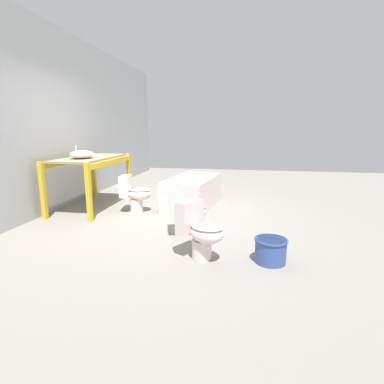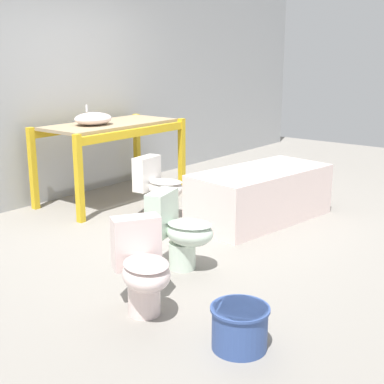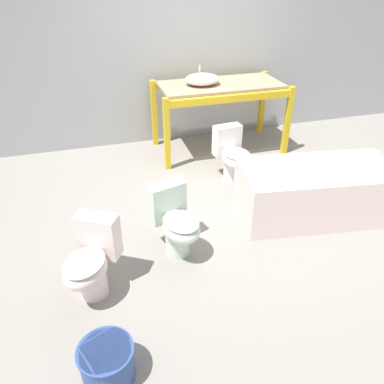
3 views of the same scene
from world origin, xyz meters
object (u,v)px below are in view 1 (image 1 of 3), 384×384
object	(u,v)px
toilet_extra	(186,211)
bucket_white	(271,250)
sink_basin	(82,154)
bathtub_main	(193,189)
toilet_near	(200,231)
toilet_far	(135,193)

from	to	relation	value
toilet_extra	bucket_white	size ratio (longest dim) A/B	1.78
toilet_extra	bucket_white	distance (m)	1.31
sink_basin	toilet_extra	xyz separation A→B (m)	(-0.87, -2.00, -0.68)
bucket_white	bathtub_main	bearing A→B (deg)	28.93
toilet_near	toilet_far	xyz separation A→B (m)	(1.73, 1.42, 0.00)
bathtub_main	toilet_extra	bearing A→B (deg)	-165.13
sink_basin	toilet_near	xyz separation A→B (m)	(-1.62, -2.31, -0.68)
toilet_far	bucket_white	world-z (taller)	toilet_far
toilet_extra	bathtub_main	bearing A→B (deg)	-8.78
toilet_far	toilet_extra	size ratio (longest dim) A/B	1.00
sink_basin	bathtub_main	xyz separation A→B (m)	(0.67, -1.83, -0.69)
bathtub_main	toilet_far	world-z (taller)	toilet_far
toilet_far	toilet_extra	xyz separation A→B (m)	(-0.98, -1.11, 0.00)
toilet_extra	bucket_white	bearing A→B (deg)	-139.27
bathtub_main	toilet_near	distance (m)	2.34
sink_basin	toilet_far	bearing A→B (deg)	-82.94
sink_basin	bathtub_main	size ratio (longest dim) A/B	0.27
toilet_far	bucket_white	distance (m)	2.78
bathtub_main	toilet_extra	world-z (taller)	toilet_extra
bathtub_main	bucket_white	size ratio (longest dim) A/B	4.60
toilet_near	bucket_white	xyz separation A→B (m)	(0.03, -0.77, -0.18)
toilet_extra	bucket_white	world-z (taller)	toilet_extra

